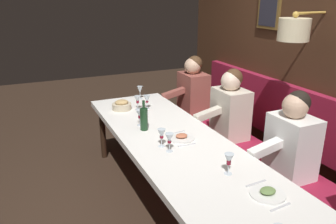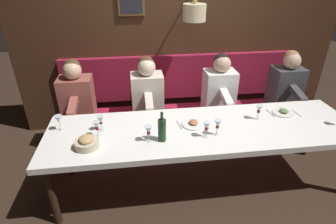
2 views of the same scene
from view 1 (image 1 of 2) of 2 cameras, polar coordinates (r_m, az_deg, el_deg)
ground_plane at (r=3.39m, az=1.83°, el=-16.88°), size 12.00×12.00×0.00m
dining_table at (r=3.04m, az=1.97°, el=-6.43°), size 0.90×3.17×0.74m
banquette_bench at (r=3.69m, az=14.59°, el=-10.16°), size 0.52×3.37×0.45m
back_wall_panel at (r=3.69m, az=23.15°, el=7.78°), size 0.59×4.57×2.90m
diner_near at (r=3.14m, az=20.24°, el=-4.12°), size 0.60×0.40×0.79m
diner_middle at (r=3.82m, az=10.46°, el=0.93°), size 0.60×0.40×0.79m
diner_far at (r=4.54m, az=4.23°, el=4.14°), size 0.60×0.40×0.79m
place_setting_0 at (r=3.11m, az=2.30°, el=-4.34°), size 0.24×0.32×0.05m
place_setting_1 at (r=2.39m, az=16.48°, el=-13.00°), size 0.24×0.32×0.05m
wine_glass_0 at (r=2.83m, az=0.23°, el=-4.54°), size 0.07×0.07×0.16m
wine_glass_2 at (r=3.89m, az=-3.58°, el=2.15°), size 0.07×0.07×0.16m
wine_glass_3 at (r=2.92m, az=-1.09°, el=-3.77°), size 0.07×0.07×0.16m
wine_glass_4 at (r=4.28m, az=-4.77°, el=3.74°), size 0.07×0.07×0.16m
wine_glass_5 at (r=2.53m, az=10.25°, el=-7.95°), size 0.07×0.07×0.16m
wine_glass_6 at (r=3.87m, az=-5.16°, el=2.05°), size 0.07×0.07×0.16m
wine_glass_7 at (r=3.40m, az=-4.80°, el=-0.45°), size 0.07×0.07×0.16m
wine_bottle at (r=3.29m, az=-4.09°, el=-1.12°), size 0.08×0.08×0.30m
bread_bowl at (r=3.92m, az=-7.83°, el=1.12°), size 0.22×0.22×0.12m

